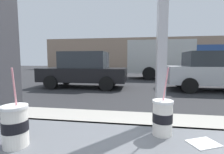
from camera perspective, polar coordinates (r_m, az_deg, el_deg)
ground_plane at (r=8.98m, az=9.57°, el=-2.95°), size 60.00×60.00×0.00m
sidewalk_strip at (r=2.79m, az=11.26°, el=-21.58°), size 16.00×2.80×0.12m
building_facade_far at (r=24.70m, az=9.22°, el=7.81°), size 28.00×1.20×4.57m
soda_cup_left at (r=0.86m, az=16.88°, el=-12.95°), size 0.10×0.10×0.33m
soda_cup_right at (r=0.83m, az=-30.19°, el=-14.06°), size 0.11×0.11×0.33m
napkin_wrapper at (r=0.87m, az=28.79°, el=-19.25°), size 0.15×0.13×0.00m
parked_car_black at (r=8.39m, az=-9.55°, el=2.46°), size 4.22×1.90×1.75m
parked_car_silver at (r=8.62m, az=31.40°, el=1.79°), size 4.11×1.95×1.73m
box_truck at (r=12.86m, az=19.14°, el=6.15°), size 6.21×2.44×2.72m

